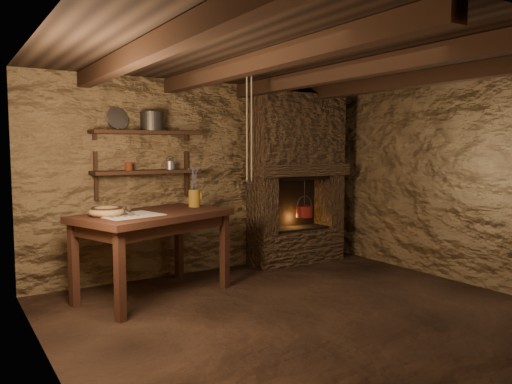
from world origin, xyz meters
TOP-DOWN VIEW (x-y plane):
  - floor at (0.00, 0.00)m, footprint 4.50×4.50m
  - back_wall at (0.00, 2.00)m, footprint 4.50×0.04m
  - front_wall at (0.00, -2.00)m, footprint 4.50×0.04m
  - left_wall at (-2.25, 0.00)m, footprint 0.04×4.00m
  - right_wall at (2.25, 0.00)m, footprint 0.04×4.00m
  - ceiling at (0.00, 0.00)m, footprint 4.50×4.00m
  - beam_far_left at (-1.50, 0.00)m, footprint 0.14×3.95m
  - beam_mid_left at (-0.50, 0.00)m, footprint 0.14×3.95m
  - beam_mid_right at (0.50, 0.00)m, footprint 0.14×3.95m
  - beam_far_right at (1.50, 0.00)m, footprint 0.14×3.95m
  - shelf_lower at (-0.85, 1.84)m, footprint 1.25×0.30m
  - shelf_upper at (-0.85, 1.84)m, footprint 1.25×0.30m
  - hearth at (1.25, 1.77)m, footprint 1.43×0.51m
  - work_table at (-1.00, 1.28)m, footprint 1.78×1.37m
  - linen_cloth at (-1.29, 1.16)m, footprint 0.66×0.58m
  - pewter_cutlery_row at (-1.29, 1.14)m, footprint 0.51×0.29m
  - drinking_glasses at (-1.27, 1.27)m, footprint 0.19×0.06m
  - stoneware_jug at (-0.42, 1.49)m, footprint 0.15×0.14m
  - wooden_bowl at (-1.49, 1.25)m, footprint 0.37×0.37m
  - iron_stockpot at (-0.78, 1.84)m, footprint 0.31×0.31m
  - tin_pan at (-1.15, 1.94)m, footprint 0.28×0.17m
  - small_kettle at (-0.56, 1.84)m, footprint 0.16×0.14m
  - rusty_tin at (-1.07, 1.84)m, footprint 0.10×0.10m
  - red_pot at (1.36, 1.72)m, footprint 0.29×0.29m
  - hanging_ropes at (0.05, 1.05)m, footprint 0.08×0.08m

SIDE VIEW (x-z plane):
  - floor at x=0.00m, z-range 0.00..0.00m
  - work_table at x=-1.00m, z-range 0.03..0.93m
  - red_pot at x=1.36m, z-range 0.44..0.98m
  - linen_cloth at x=-1.29m, z-range 0.90..0.91m
  - pewter_cutlery_row at x=-1.29m, z-range 0.91..0.92m
  - wooden_bowl at x=-1.49m, z-range 0.88..1.00m
  - drinking_glasses at x=-1.27m, z-range 0.91..0.98m
  - stoneware_jug at x=-0.42m, z-range 0.87..1.32m
  - back_wall at x=0.00m, z-range 0.00..2.40m
  - front_wall at x=0.00m, z-range 0.00..2.40m
  - left_wall at x=-2.25m, z-range 0.00..2.40m
  - right_wall at x=2.25m, z-range 0.00..2.40m
  - hearth at x=1.25m, z-range 0.08..2.38m
  - shelf_lower at x=-0.85m, z-range 1.28..1.32m
  - rusty_tin at x=-1.07m, z-range 1.32..1.41m
  - small_kettle at x=-0.56m, z-range 1.29..1.45m
  - shelf_upper at x=-0.85m, z-range 1.73..1.77m
  - hanging_ropes at x=0.05m, z-range 1.20..2.40m
  - iron_stockpot at x=-0.78m, z-range 1.77..1.97m
  - tin_pan at x=-1.15m, z-range 1.77..2.03m
  - beam_far_left at x=-1.50m, z-range 2.23..2.39m
  - beam_mid_left at x=-0.50m, z-range 2.23..2.39m
  - beam_mid_right at x=0.50m, z-range 2.23..2.39m
  - beam_far_right at x=1.50m, z-range 2.23..2.39m
  - ceiling at x=0.00m, z-range 2.38..2.42m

